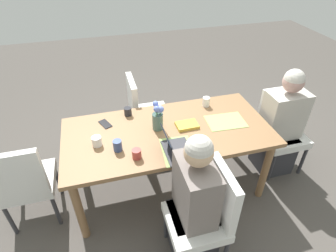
{
  "coord_description": "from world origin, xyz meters",
  "views": [
    {
      "loc": [
        0.54,
        1.95,
        2.27
      ],
      "look_at": [
        0.0,
        0.0,
        0.78
      ],
      "focal_mm": 29.77,
      "sensor_mm": 36.0,
      "label": 1
    }
  ],
  "objects": [
    {
      "name": "ground_plane",
      "position": [
        0.0,
        0.0,
        0.0
      ],
      "size": [
        10.0,
        10.0,
        0.0
      ],
      "primitive_type": "plane",
      "color": "#4C4742"
    },
    {
      "name": "dining_table",
      "position": [
        0.0,
        0.0,
        0.65
      ],
      "size": [
        1.88,
        0.9,
        0.73
      ],
      "color": "olive",
      "rests_on": "ground_plane"
    },
    {
      "name": "chair_head_left_left_near",
      "position": [
        -1.26,
        -0.05,
        0.5
      ],
      "size": [
        0.44,
        0.44,
        0.9
      ],
      "color": "silver",
      "rests_on": "ground_plane"
    },
    {
      "name": "person_head_left_left_near",
      "position": [
        -1.2,
        0.02,
        0.53
      ],
      "size": [
        0.4,
        0.36,
        1.19
      ],
      "color": "#2D2D33",
      "rests_on": "ground_plane"
    },
    {
      "name": "chair_far_left_mid",
      "position": [
        -0.09,
        0.77,
        0.5
      ],
      "size": [
        0.44,
        0.44,
        0.9
      ],
      "color": "silver",
      "rests_on": "ground_plane"
    },
    {
      "name": "person_far_left_mid",
      "position": [
        -0.01,
        0.71,
        0.53
      ],
      "size": [
        0.36,
        0.4,
        1.19
      ],
      "color": "#2D2D33",
      "rests_on": "ground_plane"
    },
    {
      "name": "chair_head_right_left_far",
      "position": [
        1.28,
        0.07,
        0.5
      ],
      "size": [
        0.44,
        0.44,
        0.9
      ],
      "color": "silver",
      "rests_on": "ground_plane"
    },
    {
      "name": "chair_near_right_near",
      "position": [
        0.09,
        -0.75,
        0.5
      ],
      "size": [
        0.44,
        0.44,
        0.9
      ],
      "color": "silver",
      "rests_on": "ground_plane"
    },
    {
      "name": "flower_vase",
      "position": [
        0.08,
        -0.05,
        0.86
      ],
      "size": [
        0.11,
        0.12,
        0.27
      ],
      "color": "#4C6B60",
      "rests_on": "dining_table"
    },
    {
      "name": "placemat_head_left_left_near",
      "position": [
        -0.57,
        0.01,
        0.73
      ],
      "size": [
        0.37,
        0.28,
        0.0
      ],
      "primitive_type": "cube",
      "rotation": [
        0.0,
        0.0,
        -0.06
      ],
      "color": "#9EBC66",
      "rests_on": "dining_table"
    },
    {
      "name": "placemat_far_left_mid",
      "position": [
        -0.01,
        0.29,
        0.73
      ],
      "size": [
        0.29,
        0.38,
        0.0
      ],
      "primitive_type": "cube",
      "rotation": [
        0.0,
        0.0,
        -1.65
      ],
      "color": "#9EBC66",
      "rests_on": "dining_table"
    },
    {
      "name": "laptop_far_left_mid",
      "position": [
        0.02,
        0.31,
        0.77
      ],
      "size": [
        0.22,
        0.32,
        0.21
      ],
      "color": "#38383D",
      "rests_on": "dining_table"
    },
    {
      "name": "coffee_mug_near_left",
      "position": [
        0.34,
        0.28,
        0.77
      ],
      "size": [
        0.08,
        0.08,
        0.08
      ],
      "primitive_type": "cylinder",
      "color": "#AD3D38",
      "rests_on": "dining_table"
    },
    {
      "name": "coffee_mug_near_right",
      "position": [
        -0.49,
        -0.3,
        0.78
      ],
      "size": [
        0.07,
        0.07,
        0.1
      ],
      "primitive_type": "cylinder",
      "color": "white",
      "rests_on": "dining_table"
    },
    {
      "name": "coffee_mug_centre_left",
      "position": [
        0.47,
        0.15,
        0.78
      ],
      "size": [
        0.07,
        0.07,
        0.1
      ],
      "primitive_type": "cylinder",
      "color": "#33477A",
      "rests_on": "dining_table"
    },
    {
      "name": "coffee_mug_centre_right",
      "position": [
        0.63,
        0.04,
        0.77
      ],
      "size": [
        0.08,
        0.08,
        0.08
      ],
      "primitive_type": "cylinder",
      "color": "white",
      "rests_on": "dining_table"
    },
    {
      "name": "coffee_mug_far_left",
      "position": [
        0.31,
        -0.35,
        0.77
      ],
      "size": [
        0.07,
        0.07,
        0.08
      ],
      "primitive_type": "cylinder",
      "color": "#232328",
      "rests_on": "dining_table"
    },
    {
      "name": "book_red_cover",
      "position": [
        -0.19,
        -0.01,
        0.75
      ],
      "size": [
        0.2,
        0.14,
        0.03
      ],
      "primitive_type": "cube",
      "rotation": [
        0.0,
        0.0,
        0.02
      ],
      "color": "gold",
      "rests_on": "dining_table"
    },
    {
      "name": "phone_black",
      "position": [
        0.54,
        -0.25,
        0.74
      ],
      "size": [
        0.13,
        0.17,
        0.01
      ],
      "primitive_type": "cube",
      "rotation": [
        0.0,
        0.0,
        1.98
      ],
      "color": "black",
      "rests_on": "dining_table"
    }
  ]
}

